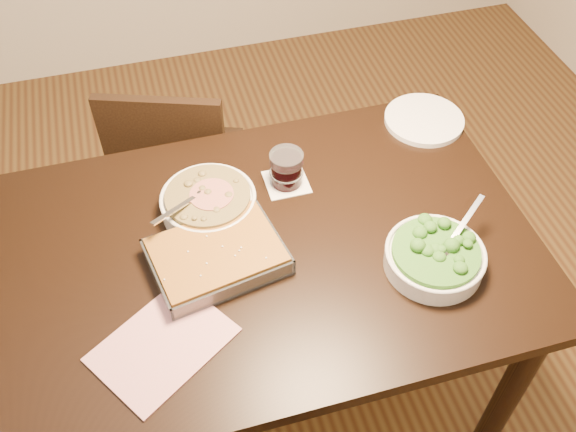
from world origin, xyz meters
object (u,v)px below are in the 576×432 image
object	(u,v)px
wine_tumbler	(286,168)
chair_far	(177,166)
dinner_plate	(424,120)
baking_dish	(217,256)
stew_bowl	(208,202)
broccoli_bowl	(435,257)
table	(260,270)

from	to	relation	value
wine_tumbler	chair_far	distance (m)	0.63
wine_tumbler	dinner_plate	distance (m)	0.49
baking_dish	wine_tumbler	bearing A→B (deg)	32.66
stew_bowl	broccoli_bowl	xyz separation A→B (m)	(0.49, -0.33, -0.00)
chair_far	wine_tumbler	bearing A→B (deg)	140.22
table	dinner_plate	world-z (taller)	dinner_plate
table	wine_tumbler	bearing A→B (deg)	57.03
stew_bowl	wine_tumbler	bearing A→B (deg)	11.45
baking_dish	chair_far	bearing A→B (deg)	81.99
broccoli_bowl	chair_far	xyz separation A→B (m)	(-0.53, 0.83, -0.32)
broccoli_bowl	wine_tumbler	size ratio (longest dim) A/B	2.50
stew_bowl	broccoli_bowl	distance (m)	0.59
broccoli_bowl	baking_dish	bearing A→B (deg)	163.41
table	wine_tumbler	xyz separation A→B (m)	(0.13, 0.20, 0.15)
table	wine_tumbler	world-z (taller)	wine_tumbler
stew_bowl	baking_dish	size ratio (longest dim) A/B	0.72
dinner_plate	chair_far	xyz separation A→B (m)	(-0.74, 0.32, -0.29)
broccoli_bowl	dinner_plate	xyz separation A→B (m)	(0.20, 0.51, -0.03)
dinner_plate	stew_bowl	bearing A→B (deg)	-165.42
baking_dish	wine_tumbler	world-z (taller)	wine_tumbler
baking_dish	table	bearing A→B (deg)	0.63
broccoli_bowl	table	bearing A→B (deg)	156.69
table	broccoli_bowl	world-z (taller)	broccoli_bowl
wine_tumbler	chair_far	bearing A→B (deg)	120.35
stew_bowl	chair_far	bearing A→B (deg)	94.75
table	broccoli_bowl	xyz separation A→B (m)	(0.40, -0.17, 0.13)
wine_tumbler	chair_far	world-z (taller)	wine_tumbler
wine_tumbler	dinner_plate	xyz separation A→B (m)	(0.47, 0.14, -0.05)
dinner_plate	table	bearing A→B (deg)	-150.72
baking_dish	broccoli_bowl	bearing A→B (deg)	-26.91
broccoli_bowl	chair_far	world-z (taller)	broccoli_bowl
stew_bowl	wine_tumbler	distance (m)	0.23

